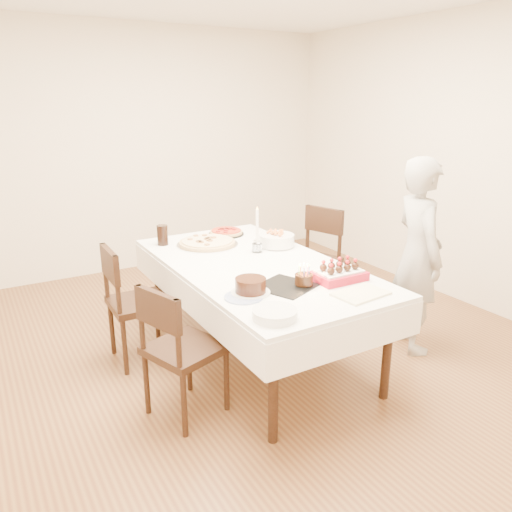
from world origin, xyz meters
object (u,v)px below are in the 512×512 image
person (418,256)px  cola_glass (162,235)px  chair_left_dessert (185,349)px  strawberry_box (339,274)px  chair_left_savory (140,303)px  pizza_white (207,243)px  taper_candle (257,229)px  chair_right_savory (310,261)px  pizza_pepperoni (226,232)px  dining_table (256,310)px  layer_cake (251,286)px  birthday_cake (304,275)px  pasta_bowl (277,240)px

person → cola_glass: 2.05m
chair_left_dessert → strawberry_box: chair_left_dessert is taller
chair_left_dessert → strawberry_box: bearing=152.7°
chair_left_savory → cola_glass: size_ratio=5.46×
pizza_white → taper_candle: (0.26, -0.37, 0.16)m
chair_right_savory → pizza_pepperoni: bearing=136.0°
person → dining_table: bearing=87.9°
pizza_white → layer_cake: (-0.22, -1.11, 0.03)m
chair_left_dessert → birthday_cake: 0.89m
chair_right_savory → taper_candle: bearing=-178.3°
person → strawberry_box: size_ratio=4.43×
dining_table → pasta_bowl: size_ratio=7.36×
pizza_white → birthday_cake: birthday_cake is taller
pizza_pepperoni → cola_glass: size_ratio=1.89×
person → taper_candle: person is taller
person → pizza_white: 1.68m
chair_left_dessert → chair_left_savory: bearing=-107.1°
layer_cake → pasta_bowl: bearing=48.4°
chair_left_dessert → dining_table: bearing=-169.8°
chair_right_savory → cola_glass: (-1.29, 0.32, 0.35)m
person → chair_right_savory: bearing=36.3°
person → pizza_pepperoni: bearing=56.8°
chair_left_dessert → pizza_pepperoni: (0.94, 1.26, 0.33)m
chair_left_dessert → pizza_white: (0.65, 1.04, 0.33)m
taper_candle → chair_right_savory: bearing=19.5°
chair_left_savory → birthday_cake: 1.30m
dining_table → person: (1.15, -0.50, 0.39)m
pasta_bowl → taper_candle: size_ratio=0.78×
chair_right_savory → pizza_pepperoni: 0.82m
chair_right_savory → layer_cake: (-1.20, -0.99, 0.32)m
pizza_white → strawberry_box: size_ratio=1.48×
layer_cake → person: bearing=-0.4°
taper_candle → layer_cake: (-0.49, -0.74, -0.14)m
person → pizza_pepperoni: person is taller
taper_candle → cola_glass: 0.82m
strawberry_box → pizza_white: bearing=108.8°
cola_glass → strawberry_box: bearing=-62.7°
strawberry_box → person: bearing=5.5°
dining_table → pizza_pepperoni: bearing=77.5°
chair_right_savory → pizza_white: 1.03m
pizza_pepperoni → chair_right_savory: bearing=-26.2°
dining_table → taper_candle: size_ratio=5.76×
pizza_pepperoni → cola_glass: cola_glass is taller
taper_candle → birthday_cake: size_ratio=2.80×
dining_table → chair_left_savory: (-0.77, 0.40, 0.08)m
person → taper_candle: size_ratio=4.10×
person → taper_candle: (-0.99, 0.75, 0.18)m
chair_left_savory → strawberry_box: size_ratio=2.66×
chair_left_dessert → birthday_cake: (0.79, -0.13, 0.39)m
birthday_cake → strawberry_box: size_ratio=0.39×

